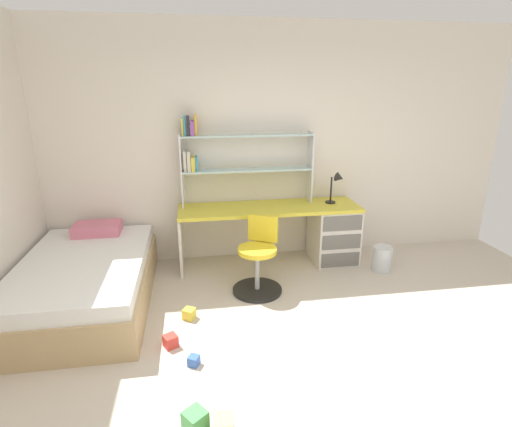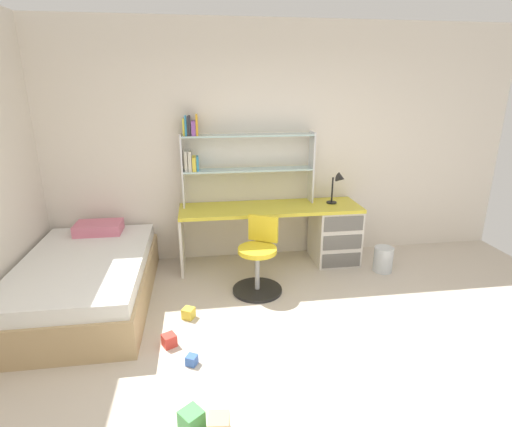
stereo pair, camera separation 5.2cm
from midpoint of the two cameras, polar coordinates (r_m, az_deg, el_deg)
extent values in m
cube|color=beige|center=(3.10, 10.41, -24.43)|extent=(6.15, 6.00, 0.02)
cube|color=silver|center=(4.80, 1.79, 9.84)|extent=(6.15, 0.06, 2.78)
cube|color=gold|center=(4.62, 2.42, 0.76)|extent=(2.11, 0.59, 0.04)
cube|color=silver|center=(4.94, 11.53, -2.87)|extent=(0.51, 0.56, 0.68)
cube|color=silver|center=(4.67, -10.32, -4.03)|extent=(0.03, 0.53, 0.68)
cube|color=#64625E|center=(4.78, 12.50, -6.63)|extent=(0.46, 0.01, 0.17)
cube|color=#64625E|center=(4.69, 12.68, -4.09)|extent=(0.46, 0.01, 0.17)
cube|color=#64625E|center=(4.61, 12.88, -1.47)|extent=(0.46, 0.01, 0.17)
cube|color=silver|center=(4.61, -10.25, 6.09)|extent=(0.02, 0.22, 0.84)
cube|color=silver|center=(4.80, 8.31, 6.65)|extent=(0.02, 0.22, 0.84)
cube|color=silver|center=(4.64, -0.78, 6.34)|extent=(1.50, 0.22, 0.02)
cube|color=silver|center=(4.58, -0.80, 11.23)|extent=(1.50, 0.22, 0.02)
cube|color=beige|center=(4.58, -9.74, 7.51)|extent=(0.03, 0.16, 0.23)
cube|color=beige|center=(4.58, -9.19, 7.53)|extent=(0.04, 0.18, 0.23)
cube|color=yellow|center=(4.59, -8.59, 7.14)|extent=(0.04, 0.19, 0.16)
cube|color=#338CBF|center=(4.59, -8.10, 7.17)|extent=(0.03, 0.15, 0.16)
cube|color=yellow|center=(4.53, -10.07, 12.19)|extent=(0.02, 0.13, 0.18)
cube|color=#338CBF|center=(4.53, -9.77, 12.39)|extent=(0.02, 0.15, 0.21)
cube|color=#26262D|center=(4.53, -9.29, 12.41)|extent=(0.03, 0.19, 0.21)
cube|color=purple|center=(4.53, -8.69, 12.09)|extent=(0.04, 0.18, 0.16)
cube|color=gold|center=(4.53, -8.20, 12.56)|extent=(0.02, 0.15, 0.23)
cylinder|color=black|center=(4.84, 11.14, 1.58)|extent=(0.12, 0.12, 0.02)
cylinder|color=black|center=(4.79, 11.25, 3.39)|extent=(0.02, 0.02, 0.30)
cone|color=black|center=(4.74, 12.47, 5.02)|extent=(0.12, 0.11, 0.13)
cylinder|color=black|center=(4.24, 0.54, -10.95)|extent=(0.52, 0.52, 0.03)
cylinder|color=#A5A8AD|center=(4.14, 0.55, -8.45)|extent=(0.05, 0.05, 0.44)
cylinder|color=yellow|center=(4.04, 0.56, -5.32)|extent=(0.40, 0.40, 0.05)
cube|color=yellow|center=(4.14, 1.40, -2.17)|extent=(0.30, 0.19, 0.28)
cube|color=tan|center=(4.28, -22.91, -9.82)|extent=(1.20, 1.92, 0.34)
cube|color=white|center=(4.18, -23.31, -6.87)|extent=(1.14, 1.86, 0.14)
cube|color=#D8728C|center=(4.77, -21.44, -1.93)|extent=(0.50, 0.32, 0.12)
cylinder|color=silver|center=(4.85, 18.18, -6.30)|extent=(0.22, 0.22, 0.29)
cube|color=#3860B7|center=(3.30, -8.77, -20.17)|extent=(0.11, 0.11, 0.08)
cube|color=#479E51|center=(2.82, -8.70, -27.35)|extent=(0.18, 0.18, 0.13)
cube|color=red|center=(3.51, -11.98, -17.47)|extent=(0.14, 0.14, 0.10)
cube|color=gold|center=(3.83, -9.31, -14.01)|extent=(0.13, 0.13, 0.10)
cube|color=tan|center=(2.77, -4.77, -28.24)|extent=(0.14, 0.14, 0.13)
camera|label=1|loc=(0.03, -89.61, 0.12)|focal=27.73mm
camera|label=2|loc=(0.03, 90.39, -0.12)|focal=27.73mm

